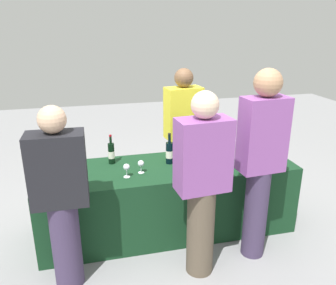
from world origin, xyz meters
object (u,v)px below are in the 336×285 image
at_px(server_pouring, 183,132).
at_px(guest_1, 202,182).
at_px(wine_glass_2, 255,154).
at_px(guest_0, 61,196).
at_px(wine_glass_1, 141,164).
at_px(wine_bottle_5, 219,147).
at_px(guest_2, 261,160).
at_px(wine_bottle_1, 169,153).
at_px(wine_bottle_3, 184,147).
at_px(ice_bucket, 234,148).
at_px(wine_bottle_2, 179,151).
at_px(wine_glass_0, 126,168).
at_px(wine_bottle_0, 111,153).
at_px(wine_bottle_4, 207,146).
at_px(wine_bottle_6, 252,143).

height_order(server_pouring, guest_1, guest_1).
relative_size(wine_glass_2, guest_0, 0.09).
distance_m(wine_glass_1, guest_1, 0.73).
height_order(wine_bottle_5, guest_2, guest_2).
relative_size(wine_bottle_1, wine_bottle_3, 1.04).
bearing_deg(wine_bottle_5, guest_1, -119.92).
xyz_separation_m(wine_glass_1, guest_1, (0.40, -0.60, 0.05)).
bearing_deg(guest_0, ice_bucket, 22.47).
distance_m(wine_bottle_2, wine_glass_0, 0.62).
height_order(wine_bottle_0, wine_bottle_4, wine_bottle_0).
xyz_separation_m(wine_bottle_3, guest_0, (-1.22, -0.79, -0.02)).
height_order(wine_bottle_6, server_pouring, server_pouring).
relative_size(ice_bucket, server_pouring, 0.12).
relative_size(wine_bottle_6, wine_glass_2, 2.37).
bearing_deg(wine_bottle_2, server_pouring, 70.03).
xyz_separation_m(wine_bottle_3, wine_bottle_6, (0.74, -0.08, 0.01)).
distance_m(wine_bottle_5, guest_0, 1.73).
height_order(wine_bottle_0, ice_bucket, wine_bottle_0).
height_order(wine_glass_0, guest_1, guest_1).
distance_m(wine_glass_1, ice_bucket, 1.05).
xyz_separation_m(wine_bottle_1, wine_bottle_3, (0.20, 0.13, -0.00)).
bearing_deg(guest_2, wine_glass_1, 148.61).
relative_size(wine_bottle_1, wine_bottle_4, 1.10).
bearing_deg(wine_bottle_4, server_pouring, 107.39).
relative_size(wine_bottle_0, server_pouring, 0.19).
bearing_deg(wine_glass_1, wine_glass_0, -156.65).
height_order(wine_bottle_2, ice_bucket, wine_bottle_2).
distance_m(wine_bottle_4, guest_2, 0.81).
height_order(wine_bottle_0, wine_bottle_1, wine_bottle_1).
height_order(wine_bottle_2, guest_0, guest_0).
relative_size(wine_bottle_3, guest_1, 0.19).
xyz_separation_m(wine_bottle_5, ice_bucket, (0.17, -0.02, -0.02)).
bearing_deg(wine_bottle_4, wine_bottle_1, -166.02).
bearing_deg(ice_bucket, server_pouring, 127.82).
bearing_deg(wine_bottle_2, ice_bucket, 0.95).
relative_size(wine_bottle_5, wine_glass_1, 2.49).
bearing_deg(wine_bottle_3, wine_bottle_1, -146.22).
bearing_deg(server_pouring, wine_glass_2, 117.66).
bearing_deg(server_pouring, wine_bottle_2, 62.04).
height_order(wine_bottle_0, guest_0, guest_0).
bearing_deg(wine_glass_0, guest_2, -21.16).
height_order(ice_bucket, guest_0, guest_0).
distance_m(wine_glass_1, server_pouring, 0.95).
distance_m(wine_bottle_3, guest_0, 1.46).
height_order(wine_bottle_3, guest_0, guest_0).
bearing_deg(wine_bottle_2, guest_1, -91.51).
xyz_separation_m(wine_bottle_5, wine_glass_0, (-1.02, -0.27, -0.02)).
xyz_separation_m(wine_glass_0, wine_glass_2, (1.31, 0.02, 0.00)).
height_order(wine_bottle_5, wine_glass_2, wine_bottle_5).
xyz_separation_m(wine_bottle_4, wine_bottle_6, (0.49, -0.06, 0.01)).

